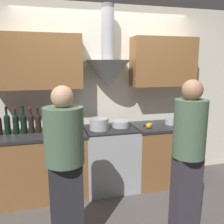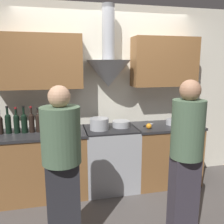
{
  "view_description": "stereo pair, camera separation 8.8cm",
  "coord_description": "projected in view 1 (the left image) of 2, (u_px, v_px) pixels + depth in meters",
  "views": [
    {
      "loc": [
        -0.76,
        -2.76,
        1.77
      ],
      "look_at": [
        0.0,
        0.25,
        1.14
      ],
      "focal_mm": 38.0,
      "sensor_mm": 36.0,
      "label": 1
    },
    {
      "loc": [
        -0.68,
        -2.78,
        1.77
      ],
      "look_at": [
        0.0,
        0.25,
        1.14
      ],
      "focal_mm": 38.0,
      "sensor_mm": 36.0,
      "label": 2
    }
  ],
  "objects": [
    {
      "name": "ground_plane",
      "position": [
        117.0,
        199.0,
        3.16
      ],
      "size": [
        12.0,
        12.0,
        0.0
      ],
      "primitive_type": "plane",
      "color": "#4C4744"
    },
    {
      "name": "wall_back",
      "position": [
        104.0,
        86.0,
        3.45
      ],
      "size": [
        8.4,
        0.62,
        2.6
      ],
      "color": "silver",
      "rests_on": "ground_plane"
    },
    {
      "name": "counter_left",
      "position": [
        43.0,
        165.0,
        3.18
      ],
      "size": [
        1.17,
        0.62,
        0.89
      ],
      "color": "brown",
      "rests_on": "ground_plane"
    },
    {
      "name": "counter_right",
      "position": [
        164.0,
        153.0,
        3.6
      ],
      "size": [
        0.98,
        0.62,
        0.89
      ],
      "color": "brown",
      "rests_on": "ground_plane"
    },
    {
      "name": "stove_range",
      "position": [
        110.0,
        158.0,
        3.4
      ],
      "size": [
        0.73,
        0.6,
        0.89
      ],
      "color": "#A8AAAF",
      "rests_on": "ground_plane"
    },
    {
      "name": "wine_bottle_1",
      "position": [
        7.0,
        123.0,
        3.0
      ],
      "size": [
        0.08,
        0.08,
        0.36
      ],
      "color": "black",
      "rests_on": "counter_left"
    },
    {
      "name": "wine_bottle_2",
      "position": [
        16.0,
        123.0,
        3.02
      ],
      "size": [
        0.07,
        0.07,
        0.34
      ],
      "color": "black",
      "rests_on": "counter_left"
    },
    {
      "name": "wine_bottle_3",
      "position": [
        24.0,
        123.0,
        3.03
      ],
      "size": [
        0.08,
        0.08,
        0.36
      ],
      "color": "black",
      "rests_on": "counter_left"
    },
    {
      "name": "wine_bottle_4",
      "position": [
        31.0,
        122.0,
        3.06
      ],
      "size": [
        0.07,
        0.07,
        0.35
      ],
      "color": "black",
      "rests_on": "counter_left"
    },
    {
      "name": "wine_bottle_5",
      "position": [
        38.0,
        122.0,
        3.08
      ],
      "size": [
        0.08,
        0.08,
        0.32
      ],
      "color": "black",
      "rests_on": "counter_left"
    },
    {
      "name": "stock_pot",
      "position": [
        99.0,
        124.0,
        3.23
      ],
      "size": [
        0.26,
        0.26,
        0.16
      ],
      "color": "#A8AAAF",
      "rests_on": "stove_range"
    },
    {
      "name": "mixing_bowl",
      "position": [
        121.0,
        124.0,
        3.38
      ],
      "size": [
        0.25,
        0.25,
        0.09
      ],
      "color": "#A8AAAF",
      "rests_on": "stove_range"
    },
    {
      "name": "orange_fruit",
      "position": [
        149.0,
        126.0,
        3.29
      ],
      "size": [
        0.08,
        0.08,
        0.08
      ],
      "color": "orange",
      "rests_on": "counter_right"
    },
    {
      "name": "saucepan",
      "position": [
        171.0,
        121.0,
        3.53
      ],
      "size": [
        0.18,
        0.18,
        0.08
      ],
      "color": "#A8AAAF",
      "rests_on": "counter_right"
    },
    {
      "name": "chefs_knife",
      "position": [
        147.0,
        125.0,
        3.48
      ],
      "size": [
        0.2,
        0.14,
        0.01
      ],
      "rotation": [
        0.0,
        0.0,
        0.57
      ],
      "color": "silver",
      "rests_on": "counter_right"
    },
    {
      "name": "person_foreground_left",
      "position": [
        65.0,
        164.0,
        2.16
      ],
      "size": [
        0.36,
        0.36,
        1.59
      ],
      "color": "#28282D",
      "rests_on": "ground_plane"
    },
    {
      "name": "person_foreground_right",
      "position": [
        188.0,
        154.0,
        2.3
      ],
      "size": [
        0.31,
        0.31,
        1.63
      ],
      "color": "#38333D",
      "rests_on": "ground_plane"
    }
  ]
}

